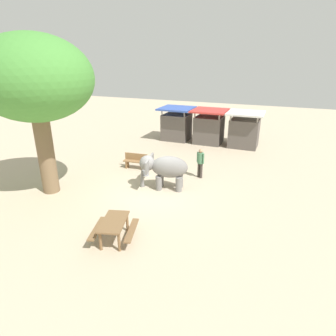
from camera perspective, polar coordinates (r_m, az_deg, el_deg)
ground_plane at (r=14.03m, az=-3.40°, el=-4.68°), size 60.00×60.00×0.00m
elephant at (r=13.94m, az=-0.72°, el=0.01°), size 2.45×1.67×1.68m
person_handler at (r=15.36m, az=6.46°, el=1.40°), size 0.46×0.32×1.62m
shade_tree_main at (r=13.91m, az=-25.10°, el=15.53°), size 5.19×4.76×7.12m
wooden_bench at (r=16.85m, az=-6.45°, el=1.47°), size 1.43×0.52×0.88m
picnic_table_near at (r=10.42m, az=-10.68°, el=-11.21°), size 1.85×1.86×0.78m
market_stall_blue at (r=22.69m, az=1.72°, el=8.49°), size 2.50×2.50×2.52m
market_stall_red at (r=21.94m, az=8.15°, el=7.85°), size 2.50×2.50×2.52m
market_stall_white at (r=21.48m, az=14.92°, el=7.06°), size 2.50×2.50×2.52m
feed_bucket at (r=15.85m, az=-4.46°, el=-0.94°), size 0.36×0.36×0.32m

